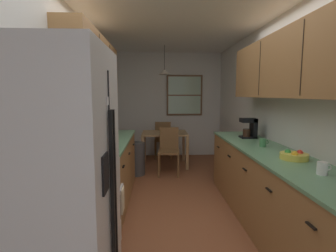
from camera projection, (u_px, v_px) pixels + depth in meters
ground_plane at (176, 195)px, 3.95m from camera, size 12.00×12.00×0.00m
wall_left at (84, 113)px, 3.73m from camera, size 0.10×9.00×2.55m
wall_right at (266, 112)px, 3.85m from camera, size 0.10×9.00×2.55m
wall_back at (168, 105)px, 6.42m from camera, size 4.40×0.10×2.55m
ceiling_slab at (177, 20)px, 3.63m from camera, size 4.40×9.00×0.08m
refrigerator at (55, 194)px, 1.62m from camera, size 0.73×0.79×1.83m
stove_range at (82, 210)px, 2.38m from camera, size 0.66×0.59×1.10m
microwave_over_range at (63, 73)px, 2.22m from camera, size 0.39×0.60×0.35m
counter_left at (108, 171)px, 3.67m from camera, size 0.64×2.01×0.90m
upper_cabinets_left at (93, 65)px, 3.43m from camera, size 0.33×2.09×0.72m
counter_right at (271, 190)px, 2.92m from camera, size 0.64×3.14×0.90m
upper_cabinets_right at (292, 64)px, 2.71m from camera, size 0.33×2.82×0.71m
dining_table at (165, 138)px, 5.52m from camera, size 0.96×0.77×0.73m
dining_chair_near at (169, 148)px, 4.95m from camera, size 0.43×0.43×0.90m
dining_chair_far at (163, 138)px, 6.12m from camera, size 0.41×0.41×0.90m
pendant_light at (164, 72)px, 5.35m from camera, size 0.25×0.25×0.60m
back_window at (184, 95)px, 6.34m from camera, size 0.88×0.05×0.99m
trash_bin at (136, 159)px, 4.91m from camera, size 0.35×0.35×0.63m
storage_canister at (91, 145)px, 2.73m from camera, size 0.13×0.13×0.20m
dish_towel at (123, 200)px, 2.54m from camera, size 0.02×0.16×0.24m
coffee_maker at (250, 128)px, 3.76m from camera, size 0.22×0.18×0.29m
mug_by_coffeemaker at (322, 168)px, 2.04m from camera, size 0.12×0.08×0.10m
mug_spare at (263, 143)px, 3.14m from camera, size 0.11×0.08×0.10m
fruit_bowl at (294, 156)px, 2.53m from camera, size 0.27×0.27×0.09m
table_serving_bowl at (170, 131)px, 5.55m from camera, size 0.18×0.18×0.06m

